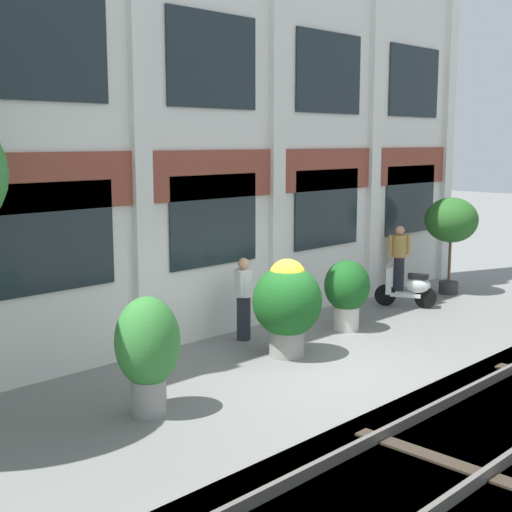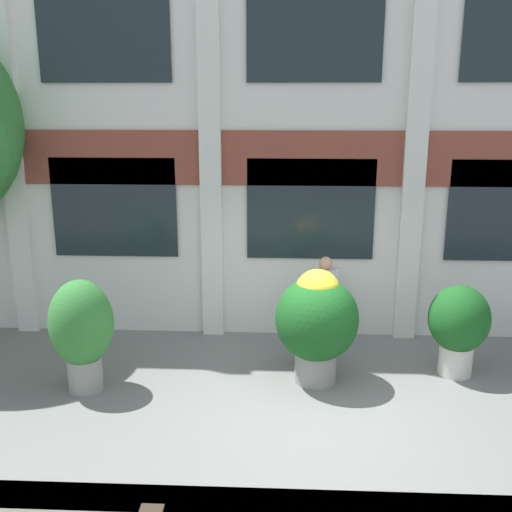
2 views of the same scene
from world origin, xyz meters
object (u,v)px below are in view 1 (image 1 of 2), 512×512
object	(u,v)px
resident_watching_tracks	(399,258)
potted_plant_tall_urn	(451,222)
potted_plant_fluted_column	(287,301)
resident_by_doorway	(244,296)
potted_plant_ribbed_drum	(148,347)
scooter_near_curb	(409,288)
potted_plant_stone_basin	(347,290)

from	to	relation	value
resident_watching_tracks	potted_plant_tall_urn	bearing A→B (deg)	86.10
potted_plant_fluted_column	resident_watching_tracks	bearing A→B (deg)	14.34
potted_plant_tall_urn	resident_by_doorway	bearing A→B (deg)	174.23
potted_plant_ribbed_drum	potted_plant_tall_urn	bearing A→B (deg)	6.07
potted_plant_ribbed_drum	resident_watching_tracks	world-z (taller)	resident_watching_tracks
resident_watching_tracks	scooter_near_curb	bearing A→B (deg)	-10.18
potted_plant_fluted_column	potted_plant_stone_basin	world-z (taller)	potted_plant_fluted_column
potted_plant_stone_basin	resident_watching_tracks	world-z (taller)	resident_watching_tracks
potted_plant_tall_urn	resident_watching_tracks	distance (m)	1.52
potted_plant_ribbed_drum	scooter_near_curb	size ratio (longest dim) A/B	1.29
potted_plant_tall_urn	scooter_near_curb	distance (m)	2.37
potted_plant_ribbed_drum	resident_by_doorway	distance (m)	3.91
potted_plant_stone_basin	resident_watching_tracks	size ratio (longest dim) A/B	0.83
potted_plant_stone_basin	resident_by_doorway	xyz separation A→B (m)	(-1.93, 0.95, 0.02)
potted_plant_stone_basin	resident_by_doorway	distance (m)	2.15
potted_plant_stone_basin	potted_plant_fluted_column	bearing A→B (deg)	-171.21
resident_watching_tracks	potted_plant_stone_basin	bearing A→B (deg)	-35.16
potted_plant_fluted_column	potted_plant_stone_basin	size ratio (longest dim) A/B	1.23
potted_plant_fluted_column	potted_plant_tall_urn	xyz separation A→B (m)	(6.64, 0.62, 0.78)
scooter_near_curb	potted_plant_stone_basin	bearing A→B (deg)	68.75
potted_plant_ribbed_drum	scooter_near_curb	world-z (taller)	potted_plant_ribbed_drum
resident_by_doorway	resident_watching_tracks	world-z (taller)	resident_watching_tracks
potted_plant_ribbed_drum	resident_watching_tracks	size ratio (longest dim) A/B	0.98
potted_plant_stone_basin	resident_by_doorway	world-z (taller)	resident_by_doorway
potted_plant_stone_basin	potted_plant_ribbed_drum	bearing A→B (deg)	-172.03
resident_by_doorway	potted_plant_stone_basin	bearing A→B (deg)	30.09
potted_plant_ribbed_drum	resident_by_doorway	xyz separation A→B (m)	(3.51, 1.71, -0.11)
potted_plant_tall_urn	resident_by_doorway	xyz separation A→B (m)	(-6.44, 0.65, -0.92)
resident_by_doorway	potted_plant_fluted_column	bearing A→B (deg)	-42.57
potted_plant_ribbed_drum	potted_plant_stone_basin	distance (m)	5.50
scooter_near_curb	resident_by_doorway	world-z (taller)	resident_by_doorway
potted_plant_fluted_column	resident_by_doorway	size ratio (longest dim) A/B	1.10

